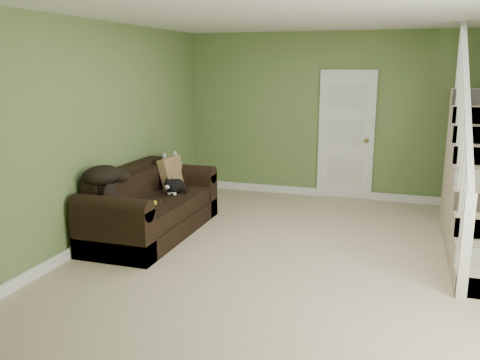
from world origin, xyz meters
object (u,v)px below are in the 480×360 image
Objects in this scene: cat at (175,186)px; side_table at (173,189)px; sofa at (150,209)px; banana at (155,203)px.

side_table is at bearing 119.02° from cat.
banana is (0.19, -0.23, 0.16)m from sofa.
side_table is 5.09× the size of banana.
cat is at bearing -62.38° from side_table.
cat is (0.37, -0.70, 0.23)m from side_table.
sofa is at bearing 104.79° from banana.
sofa is 4.08× the size of cat.
side_table is 1.65× the size of cat.
sofa is 12.55× the size of banana.
side_table is at bearing 99.74° from sofa.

